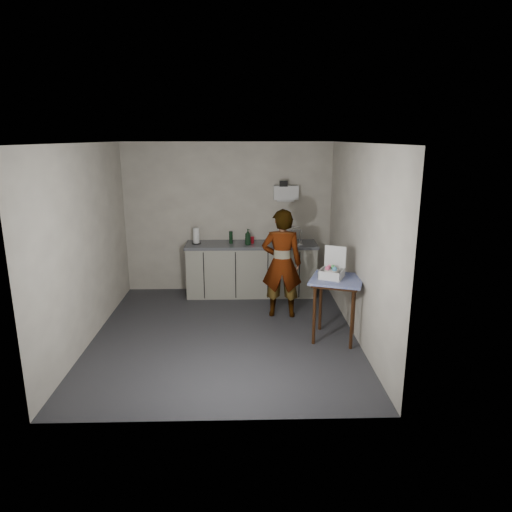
{
  "coord_description": "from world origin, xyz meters",
  "views": [
    {
      "loc": [
        0.27,
        -5.89,
        2.67
      ],
      "look_at": [
        0.44,
        0.45,
        1.01
      ],
      "focal_mm": 32.0,
      "sensor_mm": 36.0,
      "label": 1
    }
  ],
  "objects_px": {
    "dark_bottle": "(231,237)",
    "soap_bottle": "(248,237)",
    "paper_towel": "(196,236)",
    "side_table": "(337,286)",
    "soda_can": "(252,240)",
    "standing_man": "(282,264)",
    "kitchen_counter": "(251,270)",
    "dish_rack": "(290,240)",
    "bakery_box": "(332,271)"
  },
  "relations": [
    {
      "from": "dish_rack",
      "to": "side_table",
      "type": "bearing_deg",
      "value": -76.26
    },
    {
      "from": "standing_man",
      "to": "dish_rack",
      "type": "relative_size",
      "value": 4.23
    },
    {
      "from": "kitchen_counter",
      "to": "soda_can",
      "type": "distance_m",
      "value": 0.54
    },
    {
      "from": "bakery_box",
      "to": "soap_bottle",
      "type": "bearing_deg",
      "value": 148.53
    },
    {
      "from": "standing_man",
      "to": "bakery_box",
      "type": "bearing_deg",
      "value": 131.19
    },
    {
      "from": "kitchen_counter",
      "to": "standing_man",
      "type": "height_order",
      "value": "standing_man"
    },
    {
      "from": "side_table",
      "to": "dark_bottle",
      "type": "xyz_separation_m",
      "value": [
        -1.45,
        1.88,
        0.27
      ]
    },
    {
      "from": "soap_bottle",
      "to": "standing_man",
      "type": "bearing_deg",
      "value": -61.1
    },
    {
      "from": "soap_bottle",
      "to": "bakery_box",
      "type": "distance_m",
      "value": 2.05
    },
    {
      "from": "side_table",
      "to": "bakery_box",
      "type": "distance_m",
      "value": 0.21
    },
    {
      "from": "side_table",
      "to": "dish_rack",
      "type": "bearing_deg",
      "value": 122.8
    },
    {
      "from": "side_table",
      "to": "soda_can",
      "type": "height_order",
      "value": "soda_can"
    },
    {
      "from": "dish_rack",
      "to": "bakery_box",
      "type": "height_order",
      "value": "bakery_box"
    },
    {
      "from": "side_table",
      "to": "standing_man",
      "type": "xyz_separation_m",
      "value": [
        -0.66,
        0.87,
        0.08
      ]
    },
    {
      "from": "soap_bottle",
      "to": "paper_towel",
      "type": "relative_size",
      "value": 0.98
    },
    {
      "from": "paper_towel",
      "to": "dish_rack",
      "type": "xyz_separation_m",
      "value": [
        1.59,
        -0.04,
        -0.07
      ]
    },
    {
      "from": "kitchen_counter",
      "to": "dish_rack",
      "type": "height_order",
      "value": "dish_rack"
    },
    {
      "from": "soap_bottle",
      "to": "dark_bottle",
      "type": "xyz_separation_m",
      "value": [
        -0.29,
        0.11,
        -0.03
      ]
    },
    {
      "from": "soap_bottle",
      "to": "dish_rack",
      "type": "relative_size",
      "value": 0.69
    },
    {
      "from": "dish_rack",
      "to": "bakery_box",
      "type": "distance_m",
      "value": 1.84
    },
    {
      "from": "soda_can",
      "to": "bakery_box",
      "type": "relative_size",
      "value": 0.28
    },
    {
      "from": "soap_bottle",
      "to": "dark_bottle",
      "type": "height_order",
      "value": "soap_bottle"
    },
    {
      "from": "kitchen_counter",
      "to": "bakery_box",
      "type": "distance_m",
      "value": 2.17
    },
    {
      "from": "soap_bottle",
      "to": "dark_bottle",
      "type": "bearing_deg",
      "value": 159.34
    },
    {
      "from": "soap_bottle",
      "to": "soda_can",
      "type": "height_order",
      "value": "soap_bottle"
    },
    {
      "from": "dark_bottle",
      "to": "side_table",
      "type": "bearing_deg",
      "value": -52.38
    },
    {
      "from": "dish_rack",
      "to": "soap_bottle",
      "type": "bearing_deg",
      "value": -175.16
    },
    {
      "from": "dark_bottle",
      "to": "bakery_box",
      "type": "bearing_deg",
      "value": -53.07
    },
    {
      "from": "bakery_box",
      "to": "dark_bottle",
      "type": "bearing_deg",
      "value": 153.14
    },
    {
      "from": "kitchen_counter",
      "to": "paper_towel",
      "type": "distance_m",
      "value": 1.12
    },
    {
      "from": "standing_man",
      "to": "soda_can",
      "type": "distance_m",
      "value": 1.11
    },
    {
      "from": "dark_bottle",
      "to": "soap_bottle",
      "type": "bearing_deg",
      "value": -20.66
    },
    {
      "from": "side_table",
      "to": "dish_rack",
      "type": "relative_size",
      "value": 2.2
    },
    {
      "from": "side_table",
      "to": "soap_bottle",
      "type": "distance_m",
      "value": 2.14
    },
    {
      "from": "standing_man",
      "to": "dish_rack",
      "type": "height_order",
      "value": "standing_man"
    },
    {
      "from": "side_table",
      "to": "bakery_box",
      "type": "height_order",
      "value": "bakery_box"
    },
    {
      "from": "standing_man",
      "to": "soap_bottle",
      "type": "xyz_separation_m",
      "value": [
        -0.5,
        0.9,
        0.22
      ]
    },
    {
      "from": "kitchen_counter",
      "to": "dark_bottle",
      "type": "bearing_deg",
      "value": 178.52
    },
    {
      "from": "kitchen_counter",
      "to": "paper_towel",
      "type": "relative_size",
      "value": 8.13
    },
    {
      "from": "dark_bottle",
      "to": "paper_towel",
      "type": "relative_size",
      "value": 0.77
    },
    {
      "from": "soap_bottle",
      "to": "soda_can",
      "type": "relative_size",
      "value": 2.4
    },
    {
      "from": "side_table",
      "to": "paper_towel",
      "type": "height_order",
      "value": "paper_towel"
    },
    {
      "from": "soda_can",
      "to": "dish_rack",
      "type": "bearing_deg",
      "value": -4.84
    },
    {
      "from": "kitchen_counter",
      "to": "soda_can",
      "type": "bearing_deg",
      "value": 41.72
    },
    {
      "from": "soda_can",
      "to": "dish_rack",
      "type": "distance_m",
      "value": 0.64
    },
    {
      "from": "soda_can",
      "to": "paper_towel",
      "type": "height_order",
      "value": "paper_towel"
    },
    {
      "from": "kitchen_counter",
      "to": "side_table",
      "type": "height_order",
      "value": "kitchen_counter"
    },
    {
      "from": "soda_can",
      "to": "dark_bottle",
      "type": "xyz_separation_m",
      "value": [
        -0.37,
        -0.01,
        0.05
      ]
    },
    {
      "from": "paper_towel",
      "to": "bakery_box",
      "type": "height_order",
      "value": "bakery_box"
    },
    {
      "from": "standing_man",
      "to": "dark_bottle",
      "type": "height_order",
      "value": "standing_man"
    }
  ]
}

